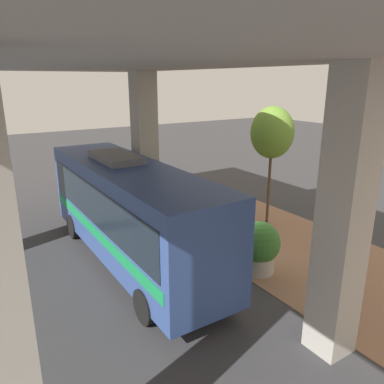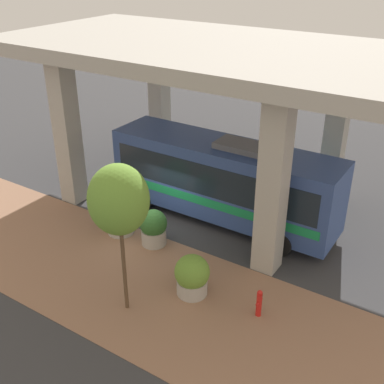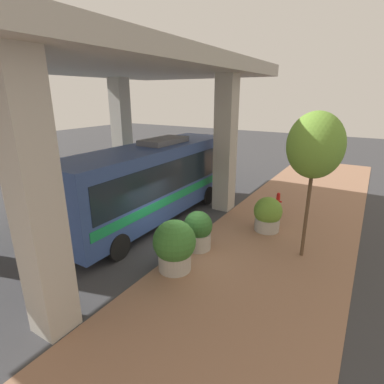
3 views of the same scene
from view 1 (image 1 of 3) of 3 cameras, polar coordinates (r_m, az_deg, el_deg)
name	(u,v)px [view 1 (image 1 of 3)]	position (r m, az deg, el deg)	size (l,w,h in m)	color
ground_plane	(222,262)	(13.87, 4.52, -10.61)	(80.00, 80.00, 0.00)	#38383A
sidewalk_strip	(281,243)	(15.69, 13.38, -7.60)	(6.00, 40.00, 0.02)	#936B51
overpass	(104,79)	(10.37, -13.33, 16.44)	(9.40, 18.06, 7.33)	#ADA89E
bus	(129,208)	(13.29, -9.52, -2.38)	(2.61, 10.10, 3.81)	#334C8C
fire_hydrant	(185,197)	(19.35, -1.06, -0.79)	(0.39, 0.19, 1.04)	red
planter_front	(258,247)	(13.01, 10.08, -8.24)	(1.47, 1.47, 1.82)	#ADA89E
planter_middle	(226,235)	(14.20, 5.19, -6.48)	(1.12, 1.12, 1.55)	#ADA89E
planter_back	(217,205)	(17.46, 3.82, -1.99)	(1.23, 1.23, 1.55)	#ADA89E
street_tree_near	(272,133)	(16.78, 12.12, 8.81)	(1.88, 1.88, 5.30)	brown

